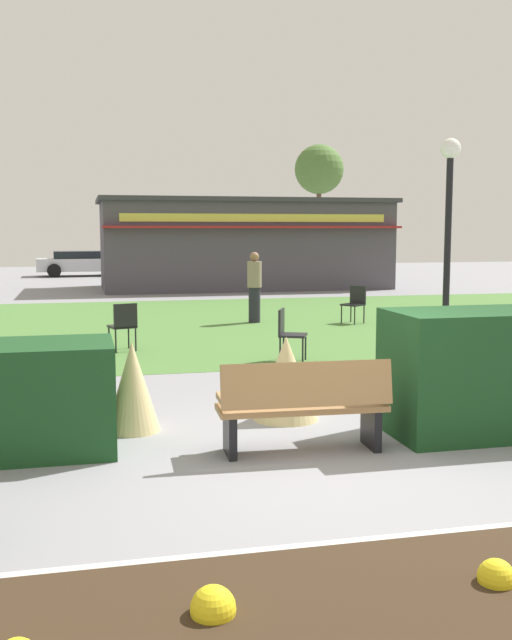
% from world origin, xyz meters
% --- Properties ---
extents(ground_plane, '(80.00, 80.00, 0.00)m').
position_xyz_m(ground_plane, '(0.00, 0.00, 0.00)').
color(ground_plane, gray).
extents(lawn_patch, '(36.00, 12.00, 0.01)m').
position_xyz_m(lawn_patch, '(0.00, 10.70, 0.00)').
color(lawn_patch, '#4C7A38').
rests_on(lawn_patch, ground_plane).
extents(flower_bed, '(4.47, 1.87, 0.32)m').
position_xyz_m(flower_bed, '(-1.11, -3.03, 0.09)').
color(flower_bed, beige).
rests_on(flower_bed, ground_plane).
extents(park_bench, '(1.72, 0.60, 0.95)m').
position_xyz_m(park_bench, '(-0.20, 0.28, 0.48)').
color(park_bench, '#9E7547').
rests_on(park_bench, ground_plane).
extents(hedge_left, '(2.08, 1.10, 1.10)m').
position_xyz_m(hedge_left, '(-3.06, 0.96, 0.55)').
color(hedge_left, '#19421E').
rests_on(hedge_left, ground_plane).
extents(hedge_right, '(2.73, 1.10, 1.35)m').
position_xyz_m(hedge_right, '(2.26, 0.56, 0.68)').
color(hedge_right, '#19421E').
rests_on(hedge_right, ground_plane).
extents(ornamental_grass_behind_left, '(0.61, 0.61, 1.00)m').
position_xyz_m(ornamental_grass_behind_left, '(-1.80, 1.52, 0.50)').
color(ornamental_grass_behind_left, '#D1BC7F').
rests_on(ornamental_grass_behind_left, ground_plane).
extents(ornamental_grass_behind_right, '(0.77, 0.77, 0.98)m').
position_xyz_m(ornamental_grass_behind_right, '(-0.01, 1.63, 0.49)').
color(ornamental_grass_behind_right, '#D1BC7F').
rests_on(ornamental_grass_behind_right, ground_plane).
extents(lamppost_mid, '(0.36, 0.36, 3.82)m').
position_xyz_m(lamppost_mid, '(4.09, 5.62, 2.42)').
color(lamppost_mid, black).
rests_on(lamppost_mid, ground_plane).
extents(food_kiosk, '(10.91, 5.11, 3.37)m').
position_xyz_m(food_kiosk, '(3.75, 21.43, 1.69)').
color(food_kiosk, '#47424C').
rests_on(food_kiosk, ground_plane).
extents(cafe_chair_west, '(0.55, 0.55, 0.89)m').
position_xyz_m(cafe_chair_west, '(-1.59, 7.04, 0.53)').
color(cafe_chair_west, black).
rests_on(cafe_chair_west, ground_plane).
extents(cafe_chair_east, '(0.58, 0.58, 0.89)m').
position_xyz_m(cafe_chair_east, '(1.05, 5.36, 0.53)').
color(cafe_chair_east, black).
rests_on(cafe_chair_east, ground_plane).
extents(cafe_chair_center, '(0.61, 0.61, 0.89)m').
position_xyz_m(cafe_chair_center, '(4.01, 10.00, 0.53)').
color(cafe_chair_center, black).
rests_on(cafe_chair_center, ground_plane).
extents(person_strolling, '(0.34, 0.34, 1.69)m').
position_xyz_m(person_strolling, '(1.70, 10.67, 0.86)').
color(person_strolling, '#23232D').
rests_on(person_strolling, ground_plane).
extents(parked_car_west_slot, '(4.27, 2.18, 1.20)m').
position_xyz_m(parked_car_west_slot, '(-2.33, 30.24, 0.64)').
color(parked_car_west_slot, '#B7BABF').
rests_on(parked_car_west_slot, ground_plane).
extents(parked_car_center_slot, '(4.34, 2.34, 1.20)m').
position_xyz_m(parked_car_center_slot, '(2.93, 30.24, 0.64)').
color(parked_car_center_slot, silver).
rests_on(parked_car_center_slot, ground_plane).
extents(tree_right_bg, '(2.80, 2.80, 7.04)m').
position_xyz_m(tree_right_bg, '(11.05, 34.61, 5.58)').
color(tree_right_bg, brown).
rests_on(tree_right_bg, ground_plane).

